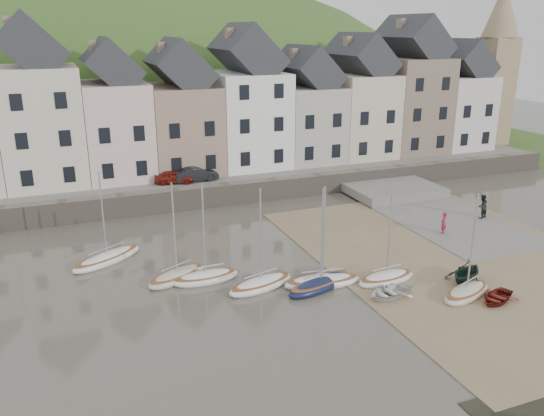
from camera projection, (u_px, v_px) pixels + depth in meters
name	position (u px, v px, depth m)	size (l,w,h in m)	color
ground	(309.00, 285.00, 32.51)	(160.00, 160.00, 0.00)	#4C473C
quay_land	(185.00, 159.00, 60.55)	(90.00, 30.00, 1.50)	#375722
quay_street	(214.00, 177.00, 50.14)	(70.00, 7.00, 0.10)	slate
seawall	(225.00, 194.00, 47.25)	(70.00, 1.20, 1.80)	slate
beach	(460.00, 258.00, 36.34)	(18.00, 26.00, 0.06)	#7D6A4C
slipway	(434.00, 214.00, 44.79)	(8.00, 18.00, 0.12)	slate
hillside	(122.00, 238.00, 89.39)	(134.40, 84.00, 84.00)	#375722
townhouse_terrace	(220.00, 107.00, 52.04)	(61.05, 8.00, 13.93)	white
church_spire	(497.00, 60.00, 62.32)	(4.00, 4.00, 18.00)	#997F60
sailboat_0	(107.00, 258.00, 35.71)	(5.22, 4.07, 6.32)	white
sailboat_1	(206.00, 277.00, 32.99)	(4.16, 1.68, 6.32)	white
sailboat_2	(177.00, 276.00, 33.16)	(4.38, 3.23, 6.32)	beige
sailboat_3	(261.00, 284.00, 32.11)	(4.62, 2.63, 6.32)	white
sailboat_4	(322.00, 281.00, 32.46)	(4.84, 2.14, 6.32)	white
sailboat_5	(320.00, 284.00, 32.17)	(5.12, 2.98, 6.32)	#12193A
sailboat_6	(386.00, 278.00, 32.88)	(4.02, 1.89, 6.32)	white
sailboat_7	(467.00, 292.00, 31.12)	(4.22, 2.77, 6.32)	beige
rowboat_white	(389.00, 292.00, 30.93)	(2.01, 2.82, 0.58)	white
rowboat_green	(467.00, 272.00, 32.44)	(2.44, 2.82, 1.49)	black
rowboat_red	(496.00, 297.00, 30.39)	(1.85, 2.59, 0.54)	maroon
person_red	(444.00, 223.00, 40.20)	(0.60, 0.39, 1.64)	maroon
person_dark	(482.00, 206.00, 43.40)	(0.94, 0.73, 1.93)	black
car_left	(174.00, 177.00, 47.72)	(1.37, 3.39, 1.16)	maroon
car_right	(196.00, 174.00, 48.38)	(1.35, 3.88, 1.28)	black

